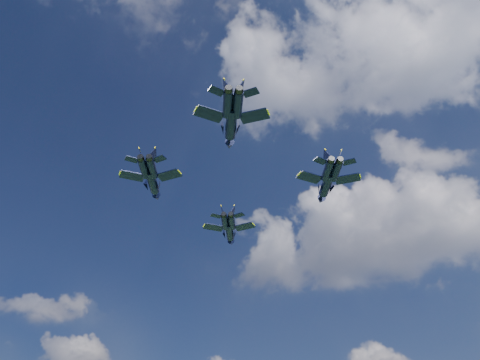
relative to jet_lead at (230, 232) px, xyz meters
name	(u,v)px	position (x,y,z in m)	size (l,w,h in m)	color
jet_lead	(230,232)	(0.00, 0.00, 0.00)	(10.34, 14.22, 3.39)	black
jet_left	(153,183)	(-5.69, -20.56, 1.94)	(11.18, 15.33, 3.66)	black
jet_right	(326,185)	(24.09, -7.30, 0.15)	(11.30, 14.99, 3.67)	black
jet_slot	(231,125)	(16.08, -29.89, 0.69)	(11.48, 15.24, 3.73)	black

